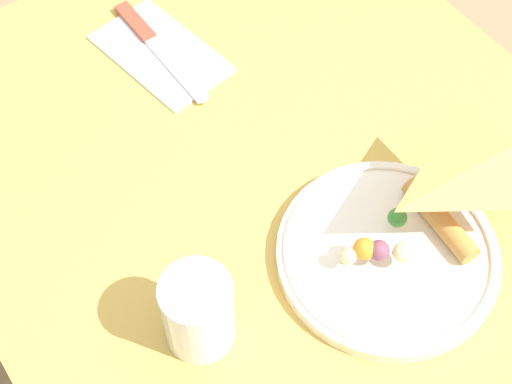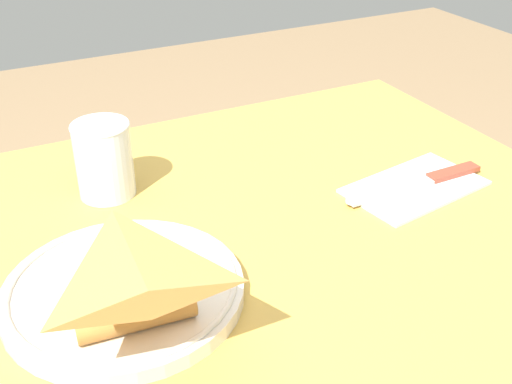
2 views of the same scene
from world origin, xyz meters
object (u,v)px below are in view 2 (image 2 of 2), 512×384
Objects in this scene: napkin_folded at (415,187)px; butter_knife at (422,182)px; dining_table at (211,339)px; milk_glass at (104,162)px; plate_pizza at (123,286)px.

butter_knife is at bearing -179.53° from napkin_folded.
milk_glass is (0.06, -0.18, 0.17)m from dining_table.
napkin_folded is 0.01m from butter_knife.
milk_glass reaches higher than plate_pizza.
dining_table is at bearing 108.48° from milk_glass.
dining_table is at bearing 1.85° from butter_knife.
plate_pizza is 0.22m from milk_glass.
plate_pizza is (0.10, 0.03, 0.14)m from dining_table.
dining_table is 4.15× the size of plate_pizza.
butter_knife is at bearing 155.67° from milk_glass.
plate_pizza reaches higher than napkin_folded.
milk_glass reaches higher than dining_table.
milk_glass is (-0.04, -0.21, 0.03)m from plate_pizza.
plate_pizza is 1.14× the size of butter_knife.
plate_pizza is 0.41m from butter_knife.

